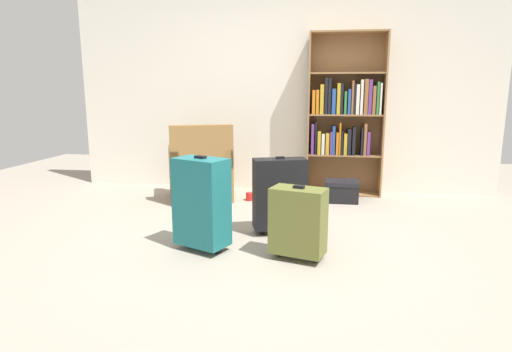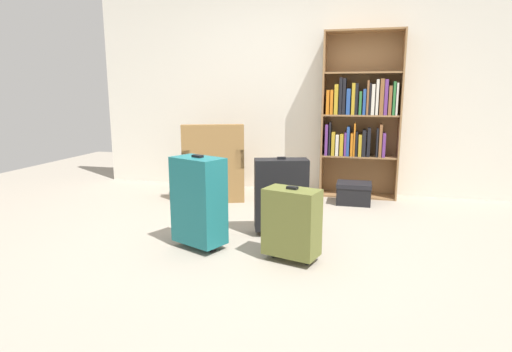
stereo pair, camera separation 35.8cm
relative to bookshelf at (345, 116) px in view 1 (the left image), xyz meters
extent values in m
plane|color=#9E9384|center=(-0.79, -1.99, -0.97)|extent=(9.37, 9.37, 0.00)
cube|color=silver|center=(-0.79, 0.20, 0.33)|extent=(5.35, 0.10, 2.60)
cube|color=olive|center=(-0.43, -0.01, 0.01)|extent=(0.02, 0.29, 1.95)
cube|color=olive|center=(0.45, -0.01, 0.01)|extent=(0.02, 0.29, 1.95)
cube|color=olive|center=(0.01, 0.12, 0.01)|extent=(0.91, 0.02, 1.95)
cube|color=olive|center=(0.01, -0.01, -0.96)|extent=(0.87, 0.27, 0.02)
cube|color=olive|center=(0.01, -0.01, -0.47)|extent=(0.87, 0.27, 0.02)
cube|color=olive|center=(0.01, -0.01, 0.02)|extent=(0.87, 0.27, 0.02)
cube|color=olive|center=(0.01, -0.01, 0.50)|extent=(0.87, 0.27, 0.02)
cube|color=olive|center=(0.01, -0.01, 0.97)|extent=(0.87, 0.27, 0.02)
cube|color=#66337F|center=(-0.38, -0.04, -0.28)|extent=(0.03, 0.22, 0.37)
cube|color=black|center=(-0.34, -0.04, -0.26)|extent=(0.02, 0.23, 0.40)
cube|color=gold|center=(-0.30, -0.06, -0.32)|extent=(0.04, 0.17, 0.28)
cube|color=silver|center=(-0.25, -0.06, -0.34)|extent=(0.04, 0.19, 0.25)
cube|color=gold|center=(-0.20, -0.04, -0.33)|extent=(0.04, 0.23, 0.26)
cube|color=#66337F|center=(-0.15, -0.03, -0.32)|extent=(0.02, 0.24, 0.28)
cube|color=#264C99|center=(-0.12, -0.04, -0.29)|extent=(0.03, 0.23, 0.34)
cube|color=orange|center=(-0.08, -0.05, -0.33)|extent=(0.03, 0.21, 0.27)
cube|color=orange|center=(-0.05, -0.05, -0.27)|extent=(0.02, 0.20, 0.39)
cube|color=black|center=(-0.02, -0.03, -0.32)|extent=(0.02, 0.23, 0.29)
cube|color=gold|center=(0.02, -0.04, -0.33)|extent=(0.04, 0.21, 0.26)
cube|color=black|center=(0.06, -0.03, -0.31)|extent=(0.04, 0.24, 0.31)
cube|color=black|center=(0.11, -0.07, -0.29)|extent=(0.04, 0.17, 0.34)
cube|color=black|center=(0.21, -0.07, -0.30)|extent=(0.02, 0.16, 0.33)
cube|color=brown|center=(0.25, -0.03, -0.27)|extent=(0.03, 0.23, 0.38)
cube|color=#66337F|center=(0.29, -0.03, -0.32)|extent=(0.03, 0.24, 0.28)
cube|color=orange|center=(-0.38, -0.05, 0.17)|extent=(0.04, 0.19, 0.28)
cube|color=orange|center=(-0.33, -0.05, 0.17)|extent=(0.03, 0.21, 0.29)
cube|color=gold|center=(-0.28, -0.05, 0.20)|extent=(0.04, 0.20, 0.35)
cube|color=black|center=(-0.23, -0.05, 0.24)|extent=(0.03, 0.20, 0.43)
cube|color=black|center=(-0.19, -0.04, 0.23)|extent=(0.03, 0.23, 0.42)
cube|color=#264C99|center=(-0.14, -0.05, 0.18)|extent=(0.04, 0.21, 0.30)
cube|color=gold|center=(-0.08, -0.07, 0.21)|extent=(0.04, 0.17, 0.36)
cube|color=black|center=(-0.05, -0.05, 0.21)|extent=(0.03, 0.21, 0.36)
cube|color=#2D7238|center=(0.00, -0.05, 0.16)|extent=(0.03, 0.20, 0.27)
cube|color=#264C99|center=(0.04, -0.07, 0.17)|extent=(0.03, 0.17, 0.29)
cube|color=brown|center=(0.08, -0.05, 0.22)|extent=(0.02, 0.20, 0.39)
cube|color=black|center=(0.10, -0.06, 0.21)|extent=(0.02, 0.19, 0.36)
cube|color=silver|center=(0.14, -0.05, 0.20)|extent=(0.04, 0.20, 0.35)
cube|color=silver|center=(0.18, -0.06, 0.23)|extent=(0.03, 0.18, 0.40)
cube|color=brown|center=(0.23, -0.03, 0.23)|extent=(0.04, 0.23, 0.41)
cube|color=#66337F|center=(0.28, -0.04, 0.23)|extent=(0.04, 0.21, 0.40)
cube|color=brown|center=(0.32, -0.05, 0.19)|extent=(0.04, 0.21, 0.33)
cube|color=#2D7238|center=(0.37, -0.05, 0.21)|extent=(0.03, 0.19, 0.38)
cube|color=silver|center=(0.40, -0.04, 0.21)|extent=(0.02, 0.23, 0.36)
cube|color=olive|center=(-1.70, -0.46, -0.77)|extent=(0.91, 0.91, 0.40)
cube|color=tan|center=(-1.70, -0.46, -0.53)|extent=(0.68, 0.72, 0.08)
cube|color=olive|center=(-1.60, -0.73, -0.32)|extent=(0.70, 0.37, 0.50)
cube|color=olive|center=(-1.43, -0.35, -0.46)|extent=(0.35, 0.69, 0.22)
cube|color=olive|center=(-1.98, -0.57, -0.46)|extent=(0.35, 0.69, 0.22)
cylinder|color=red|center=(-1.10, -0.51, -0.92)|extent=(0.08, 0.08, 0.10)
torus|color=red|center=(-1.04, -0.51, -0.92)|extent=(0.06, 0.01, 0.06)
cube|color=black|center=(-0.03, -0.39, -0.86)|extent=(0.38, 0.29, 0.22)
cube|color=black|center=(-0.03, -0.39, -0.75)|extent=(0.39, 0.30, 0.05)
cube|color=black|center=(-0.64, -1.62, -0.61)|extent=(0.50, 0.33, 0.63)
cube|color=black|center=(-0.64, -1.62, -0.28)|extent=(0.08, 0.06, 0.02)
cylinder|color=black|center=(-0.80, -1.67, -0.95)|extent=(0.06, 0.06, 0.05)
cylinder|color=black|center=(-0.48, -1.57, -0.95)|extent=(0.06, 0.06, 0.05)
cube|color=brown|center=(-0.45, -2.20, -0.67)|extent=(0.45, 0.33, 0.50)
cube|color=black|center=(-0.45, -2.20, -0.41)|extent=(0.09, 0.07, 0.02)
cylinder|color=black|center=(-0.58, -2.16, -0.95)|extent=(0.06, 0.06, 0.05)
cylinder|color=black|center=(-0.31, -2.24, -0.95)|extent=(0.06, 0.06, 0.05)
cube|color=#19666B|center=(-1.22, -2.12, -0.57)|extent=(0.48, 0.40, 0.70)
cube|color=black|center=(-1.22, -2.12, -0.21)|extent=(0.10, 0.08, 0.02)
cylinder|color=black|center=(-1.35, -2.06, -0.95)|extent=(0.07, 0.07, 0.05)
cylinder|color=black|center=(-1.09, -2.18, -0.95)|extent=(0.07, 0.07, 0.05)
camera|label=1|loc=(-0.32, -5.25, 0.28)|focal=29.43mm
camera|label=2|loc=(0.03, -5.18, 0.28)|focal=29.43mm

